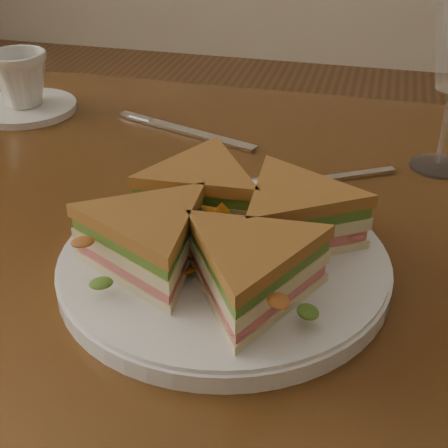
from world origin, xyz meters
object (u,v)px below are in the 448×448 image
object	(u,v)px
plate	(224,264)
knife	(181,130)
sandwich_wedges	(224,229)
spoon	(283,184)
coffee_cup	(21,79)
saucer	(26,108)
table	(193,295)

from	to	relation	value
plate	knife	bearing A→B (deg)	114.76
sandwich_wedges	knife	bearing A→B (deg)	114.76
spoon	knife	world-z (taller)	spoon
spoon	coffee_cup	world-z (taller)	coffee_cup
plate	coffee_cup	distance (m)	0.48
knife	plate	bearing A→B (deg)	-46.41
sandwich_wedges	saucer	world-z (taller)	sandwich_wedges
spoon	plate	bearing A→B (deg)	-128.52
sandwich_wedges	knife	xyz separation A→B (m)	(-0.13, 0.29, -0.04)
saucer	plate	bearing A→B (deg)	-39.58
sandwich_wedges	coffee_cup	xyz separation A→B (m)	(-0.37, 0.31, 0.00)
sandwich_wedges	saucer	size ratio (longest dim) A/B	2.09
table	spoon	distance (m)	0.16
plate	coffee_cup	size ratio (longest dim) A/B	3.64
plate	coffee_cup	xyz separation A→B (m)	(-0.37, 0.31, 0.04)
knife	table	bearing A→B (deg)	-50.80
sandwich_wedges	coffee_cup	distance (m)	0.48
plate	spoon	world-z (taller)	plate
plate	knife	world-z (taller)	plate
table	coffee_cup	xyz separation A→B (m)	(-0.31, 0.23, 0.15)
table	knife	size ratio (longest dim) A/B	5.78
plate	spoon	xyz separation A→B (m)	(0.02, 0.17, -0.00)
sandwich_wedges	coffee_cup	bearing A→B (deg)	140.42
coffee_cup	sandwich_wedges	bearing A→B (deg)	-38.04
spoon	saucer	bearing A→B (deg)	130.52
table	sandwich_wedges	distance (m)	0.17
table	saucer	xyz separation A→B (m)	(-0.31, 0.23, 0.10)
knife	coffee_cup	xyz separation A→B (m)	(-0.24, 0.01, 0.05)
table	sandwich_wedges	xyz separation A→B (m)	(0.06, -0.08, 0.14)
sandwich_wedges	saucer	distance (m)	0.48
saucer	coffee_cup	size ratio (longest dim) A/B	1.78
saucer	coffee_cup	xyz separation A→B (m)	(0.00, 0.00, 0.04)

